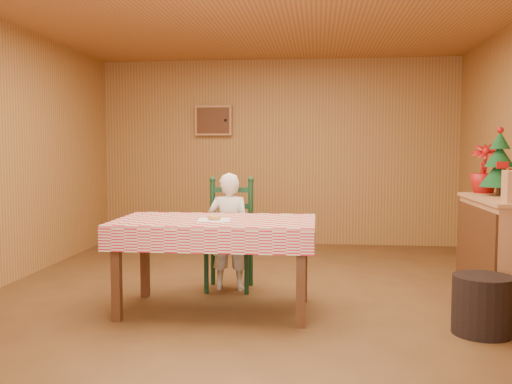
# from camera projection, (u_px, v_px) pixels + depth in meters

# --- Properties ---
(ground) EXTENTS (6.00, 6.00, 0.00)m
(ground) POSITION_uv_depth(u_px,v_px,m) (254.00, 298.00, 5.18)
(ground) COLOR brown
(ground) RESTS_ON ground
(cabin_walls) EXTENTS (5.10, 6.05, 2.65)m
(cabin_walls) POSITION_uv_depth(u_px,v_px,m) (259.00, 100.00, 5.57)
(cabin_walls) COLOR #A8743C
(cabin_walls) RESTS_ON ground
(dining_table) EXTENTS (1.66, 0.96, 0.77)m
(dining_table) POSITION_uv_depth(u_px,v_px,m) (215.00, 229.00, 4.72)
(dining_table) COLOR #522B16
(dining_table) RESTS_ON ground
(ladder_chair) EXTENTS (0.44, 0.40, 1.08)m
(ladder_chair) POSITION_uv_depth(u_px,v_px,m) (230.00, 237.00, 5.51)
(ladder_chair) COLOR black
(ladder_chair) RESTS_ON ground
(seated_child) EXTENTS (0.41, 0.27, 1.12)m
(seated_child) POSITION_uv_depth(u_px,v_px,m) (229.00, 231.00, 5.45)
(seated_child) COLOR white
(seated_child) RESTS_ON ground
(napkin) EXTENTS (0.29, 0.29, 0.00)m
(napkin) POSITION_uv_depth(u_px,v_px,m) (214.00, 220.00, 4.66)
(napkin) COLOR white
(napkin) RESTS_ON dining_table
(donut) EXTENTS (0.12, 0.12, 0.04)m
(donut) POSITION_uv_depth(u_px,v_px,m) (214.00, 217.00, 4.66)
(donut) COLOR #CE884A
(donut) RESTS_ON napkin
(shelf_unit) EXTENTS (0.54, 1.24, 0.93)m
(shelf_unit) POSITION_uv_depth(u_px,v_px,m) (505.00, 251.00, 4.95)
(shelf_unit) COLOR tan
(shelf_unit) RESTS_ON ground
(christmas_tree) EXTENTS (0.34, 0.34, 0.62)m
(christmas_tree) POSITION_uv_depth(u_px,v_px,m) (499.00, 164.00, 5.14)
(christmas_tree) COLOR #522B16
(christmas_tree) RESTS_ON shelf_unit
(flower_arrangement) EXTENTS (0.33, 0.33, 0.47)m
(flower_arrangement) POSITION_uv_depth(u_px,v_px,m) (484.00, 169.00, 5.44)
(flower_arrangement) COLOR #A50F0F
(flower_arrangement) RESTS_ON shelf_unit
(storage_bin) EXTENTS (0.47, 0.47, 0.43)m
(storage_bin) POSITION_uv_depth(u_px,v_px,m) (482.00, 305.00, 4.16)
(storage_bin) COLOR black
(storage_bin) RESTS_ON ground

